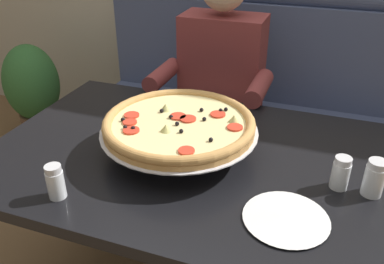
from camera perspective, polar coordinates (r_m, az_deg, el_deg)
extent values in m
cube|color=#424C6B|center=(2.29, 6.06, -3.52)|extent=(1.74, 0.60, 0.46)
cube|color=#424C6B|center=(2.44, 8.96, 10.29)|extent=(1.74, 0.18, 0.65)
cube|color=black|center=(1.38, -1.23, -3.54)|extent=(1.32, 0.91, 0.04)
cylinder|color=black|center=(2.11, -12.46, -3.54)|extent=(0.06, 0.06, 0.69)
cylinder|color=black|center=(1.85, 21.11, -10.10)|extent=(0.06, 0.06, 0.69)
cube|color=#2D3342|center=(1.94, 2.25, 0.76)|extent=(0.34, 0.40, 0.15)
cylinder|color=#2D3342|center=(1.95, -3.07, -10.02)|extent=(0.11, 0.11, 0.46)
cylinder|color=#2D3342|center=(1.89, 2.64, -11.32)|extent=(0.11, 0.11, 0.46)
cube|color=brown|center=(2.05, 4.27, 8.57)|extent=(0.40, 0.22, 0.56)
cylinder|color=brown|center=(1.92, -4.23, 8.06)|extent=(0.08, 0.28, 0.08)
cylinder|color=brown|center=(1.79, 9.45, 6.18)|extent=(0.08, 0.28, 0.08)
cylinder|color=silver|center=(1.25, -4.13, -4.30)|extent=(0.01, 0.01, 0.08)
cylinder|color=silver|center=(1.45, -5.20, 0.79)|extent=(0.01, 0.01, 0.08)
cylinder|color=silver|center=(1.38, 3.82, -0.79)|extent=(0.01, 0.01, 0.08)
torus|color=silver|center=(1.34, -1.85, -0.02)|extent=(0.29, 0.29, 0.01)
cylinder|color=silver|center=(1.33, -1.85, 0.28)|extent=(0.52, 0.52, 0.00)
cylinder|color=tan|center=(1.33, -1.86, 0.69)|extent=(0.50, 0.50, 0.02)
torus|color=tan|center=(1.32, -1.87, 1.42)|extent=(0.50, 0.50, 0.03)
cylinder|color=beige|center=(1.32, -1.87, 1.23)|extent=(0.44, 0.44, 0.01)
cylinder|color=red|center=(1.28, -8.61, 0.23)|extent=(0.05, 0.05, 0.01)
cylinder|color=red|center=(1.29, 6.09, 0.66)|extent=(0.05, 0.05, 0.01)
cylinder|color=red|center=(1.33, -0.57, 1.87)|extent=(0.05, 0.05, 0.01)
cylinder|color=red|center=(1.37, -8.54, 2.38)|extent=(0.05, 0.05, 0.01)
cylinder|color=red|center=(1.37, 3.68, 2.51)|extent=(0.05, 0.05, 0.01)
cylinder|color=red|center=(1.33, -8.80, 1.38)|extent=(0.05, 0.05, 0.01)
cylinder|color=red|center=(1.35, -2.02, 2.23)|extent=(0.05, 0.05, 0.01)
cylinder|color=red|center=(1.16, -0.80, -2.67)|extent=(0.05, 0.05, 0.01)
sphere|color=black|center=(1.33, 1.75, 1.85)|extent=(0.01, 0.01, 0.01)
sphere|color=black|center=(1.34, -2.99, 2.17)|extent=(0.01, 0.01, 0.01)
sphere|color=black|center=(1.30, -2.12, 1.19)|extent=(0.01, 0.01, 0.01)
sphere|color=black|center=(1.39, 1.36, 3.15)|extent=(0.01, 0.01, 0.01)
sphere|color=black|center=(1.21, 2.69, -1.10)|extent=(0.01, 0.01, 0.01)
sphere|color=black|center=(1.28, -8.35, 0.55)|extent=(0.01, 0.01, 0.01)
sphere|color=black|center=(1.25, -1.54, 0.13)|extent=(0.01, 0.01, 0.01)
sphere|color=black|center=(1.39, 4.09, 3.07)|extent=(0.01, 0.01, 0.01)
sphere|color=black|center=(1.34, -9.77, 1.74)|extent=(0.01, 0.01, 0.01)
sphere|color=black|center=(1.38, -4.32, 3.01)|extent=(0.01, 0.01, 0.01)
sphere|color=black|center=(1.29, -9.45, 0.67)|extent=(0.01, 0.01, 0.01)
sphere|color=black|center=(1.40, 4.82, 3.23)|extent=(0.01, 0.01, 0.01)
cone|color=#CCC675|center=(1.40, -3.76, 3.55)|extent=(0.04, 0.04, 0.02)
cone|color=#CCC675|center=(1.32, 5.97, 1.92)|extent=(0.04, 0.04, 0.02)
cone|color=#CCC675|center=(1.26, -3.71, 0.59)|extent=(0.04, 0.04, 0.02)
cylinder|color=white|center=(1.26, 20.24, -5.80)|extent=(0.05, 0.05, 0.08)
cylinder|color=silver|center=(1.27, 20.15, -6.27)|extent=(0.04, 0.04, 0.06)
cylinder|color=silver|center=(1.24, 20.65, -3.83)|extent=(0.05, 0.05, 0.02)
cylinder|color=white|center=(1.21, -18.71, -7.04)|extent=(0.05, 0.05, 0.08)
cylinder|color=#4C6633|center=(1.22, -18.61, -7.55)|extent=(0.04, 0.04, 0.06)
cylinder|color=silver|center=(1.18, -19.10, -4.99)|extent=(0.05, 0.05, 0.02)
cylinder|color=white|center=(1.27, 24.33, -6.31)|extent=(0.06, 0.06, 0.09)
cylinder|color=#A82D19|center=(1.28, 24.11, -7.23)|extent=(0.05, 0.05, 0.04)
cylinder|color=silver|center=(1.24, 24.86, -4.17)|extent=(0.05, 0.05, 0.02)
cylinder|color=white|center=(1.12, 13.14, -11.88)|extent=(0.16, 0.16, 0.01)
cone|color=white|center=(1.12, 13.20, -11.53)|extent=(0.23, 0.23, 0.01)
cylinder|color=brown|center=(3.03, -20.66, 0.73)|extent=(0.24, 0.24, 0.22)
ellipsoid|color=#336B33|center=(2.90, -21.78, 6.47)|extent=(0.36, 0.36, 0.52)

